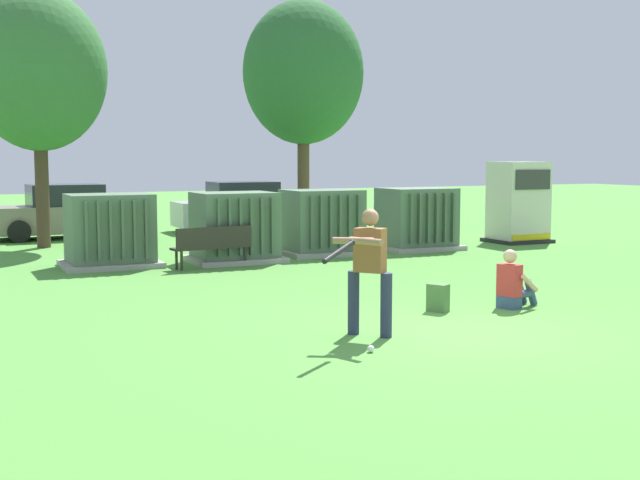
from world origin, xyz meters
name	(u,v)px	position (x,y,z in m)	size (l,w,h in m)	color
ground_plane	(458,333)	(0.00, 0.00, 0.00)	(96.00, 96.00, 0.00)	#51933D
transformer_west	(110,231)	(-3.01, 9.12, 0.79)	(2.10, 1.70, 1.62)	#9E9B93
transformer_mid_west	(235,228)	(-0.20, 8.76, 0.79)	(2.10, 1.70, 1.62)	#9E9B93
transformer_mid_east	(322,223)	(2.27, 9.23, 0.79)	(2.10, 1.70, 1.62)	#9E9B93
transformer_east	(417,220)	(5.02, 9.19, 0.79)	(2.10, 1.70, 1.62)	#9E9B93
generator_enclosure	(518,203)	(8.61, 9.49, 1.14)	(1.60, 1.40, 2.30)	#262626
park_bench	(213,244)	(-1.01, 7.92, 0.54)	(1.84, 0.62, 0.92)	#2D2823
batter	(368,266)	(-1.26, 0.32, 0.98)	(1.39, 1.23, 1.74)	#282D4C
sports_ball	(371,349)	(-1.67, -0.50, 0.04)	(0.09, 0.09, 0.09)	white
seated_spectator	(513,285)	(1.91, 1.23, 0.38)	(0.78, 0.63, 0.96)	#384C75
backpack	(438,298)	(0.63, 1.46, 0.21)	(0.36, 0.38, 0.44)	#4C723F
tree_left	(38,71)	(-3.87, 13.81, 4.69)	(3.58, 3.58, 6.84)	#4C3828
tree_center_left	(303,73)	(4.55, 15.47, 5.15)	(3.93, 3.93, 7.51)	brown
parked_car_leftmost	(62,213)	(-3.04, 16.31, 0.75)	(4.26, 2.03, 1.62)	gray
parked_car_left_of_center	(240,208)	(2.67, 16.45, 0.75)	(4.23, 1.98, 1.62)	#B2B2B7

